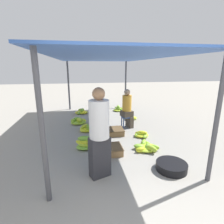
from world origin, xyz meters
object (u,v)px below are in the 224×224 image
(banana_pile_left_1, at_px, (87,128))
(banana_pile_right_1, at_px, (119,109))
(vendor_seated, at_px, (127,108))
(vendor_foreground, at_px, (99,133))
(stool, at_px, (127,118))
(banana_pile_left_0, at_px, (86,144))
(banana_pile_left_3, at_px, (82,112))
(basin_black, at_px, (171,166))
(banana_pile_right_0, at_px, (141,134))
(banana_pile_right_3, at_px, (130,117))
(crate_mid, at_px, (111,150))
(crate_near, at_px, (115,131))
(banana_pile_right_2, at_px, (146,147))
(banana_pile_left_2, at_px, (79,121))

(banana_pile_left_1, bearing_deg, banana_pile_right_1, 56.11)
(vendor_seated, bearing_deg, vendor_foreground, -115.14)
(stool, height_order, banana_pile_left_0, stool)
(banana_pile_left_3, bearing_deg, banana_pile_left_1, -86.84)
(vendor_seated, bearing_deg, basin_black, -85.42)
(vendor_foreground, relative_size, vendor_seated, 1.29)
(vendor_seated, distance_m, banana_pile_right_0, 1.09)
(banana_pile_left_1, bearing_deg, vendor_foreground, -86.08)
(banana_pile_left_1, bearing_deg, vendor_seated, 6.48)
(stool, height_order, banana_pile_right_3, stool)
(banana_pile_right_3, distance_m, crate_mid, 2.86)
(crate_mid, bearing_deg, banana_pile_left_1, 108.26)
(crate_mid, bearing_deg, banana_pile_left_3, 99.62)
(banana_pile_left_0, xyz_separation_m, crate_near, (0.89, 0.79, -0.03))
(banana_pile_left_1, relative_size, banana_pile_right_1, 0.87)
(banana_pile_left_0, bearing_deg, banana_pile_right_2, -12.79)
(banana_pile_right_0, bearing_deg, banana_pile_right_3, 84.32)
(vendor_seated, bearing_deg, stool, 163.79)
(banana_pile_left_0, xyz_separation_m, banana_pile_left_2, (-0.19, 2.04, -0.03))
(vendor_seated, height_order, banana_pile_left_2, vendor_seated)
(banana_pile_left_3, bearing_deg, crate_mid, -80.38)
(banana_pile_right_1, bearing_deg, crate_mid, -105.17)
(vendor_foreground, bearing_deg, banana_pile_right_3, 65.39)
(banana_pile_right_1, bearing_deg, banana_pile_right_3, -83.78)
(basin_black, bearing_deg, banana_pile_right_1, 89.86)
(banana_pile_left_3, xyz_separation_m, crate_near, (0.95, -2.62, 0.02))
(vendor_seated, xyz_separation_m, crate_near, (-0.54, -0.57, -0.58))
(banana_pile_left_3, bearing_deg, banana_pile_right_1, 5.23)
(banana_pile_left_2, distance_m, crate_near, 1.65)
(banana_pile_left_2, bearing_deg, banana_pile_left_0, -84.72)
(vendor_seated, distance_m, banana_pile_left_1, 1.49)
(vendor_seated, relative_size, banana_pile_right_0, 2.79)
(crate_mid, bearing_deg, banana_pile_right_0, 38.72)
(vendor_seated, height_order, banana_pile_right_2, vendor_seated)
(basin_black, distance_m, banana_pile_right_3, 3.49)
(vendor_foreground, height_order, stool, vendor_foreground)
(vendor_seated, distance_m, crate_near, 0.97)
(banana_pile_left_0, xyz_separation_m, crate_mid, (0.58, -0.37, -0.03))
(vendor_foreground, height_order, banana_pile_right_1, vendor_foreground)
(stool, relative_size, banana_pile_right_0, 0.84)
(banana_pile_left_0, xyz_separation_m, banana_pile_right_3, (1.80, 2.22, -0.05))
(banana_pile_right_0, bearing_deg, banana_pile_left_3, 119.67)
(basin_black, xyz_separation_m, banana_pile_right_2, (-0.16, 0.93, -0.01))
(banana_pile_right_1, bearing_deg, banana_pile_left_2, -140.36)
(basin_black, xyz_separation_m, banana_pile_left_1, (-1.57, 2.46, 0.02))
(banana_pile_left_0, distance_m, banana_pile_right_3, 2.86)
(stool, xyz_separation_m, banana_pile_right_3, (0.39, 0.86, -0.24))
(basin_black, xyz_separation_m, banana_pile_left_2, (-1.83, 3.30, 0.01))
(banana_pile_left_2, bearing_deg, vendor_foreground, -82.64)
(banana_pile_right_3, bearing_deg, vendor_foreground, -114.61)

